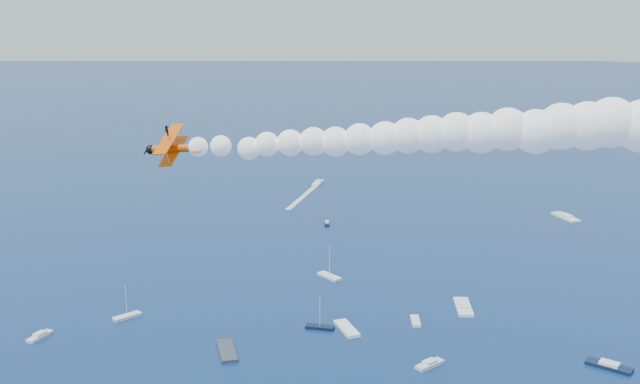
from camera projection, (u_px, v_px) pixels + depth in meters
The scene contains 5 objects.
biplane_lead at pixel (459, 135), 88.61m from camera, with size 6.39×7.17×4.32m, color #E26004, non-canonical shape.
biplane_trail at pixel (175, 148), 85.32m from camera, with size 6.74×7.56×4.55m, color #DE4C04, non-canonical shape.
smoke_trail_trail at pixel (459, 134), 80.29m from camera, with size 59.80×26.19×11.04m, color white, non-canonical shape.
spectator_boats at pixel (567, 299), 186.91m from camera, with size 240.83×171.75×0.70m.
boat_wakes at pixel (638, 291), 192.55m from camera, with size 246.09×109.06×0.04m.
Camera 1 is at (36.47, -62.60, 71.03)m, focal length 42.27 mm.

